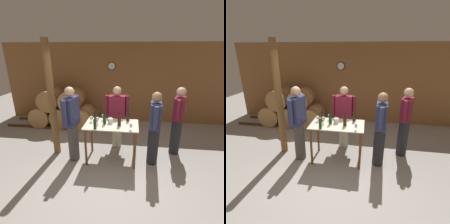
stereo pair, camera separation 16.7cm
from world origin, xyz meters
TOP-DOWN VIEW (x-y plane):
  - ground_plane at (0.00, 0.00)m, footprint 14.00×14.00m
  - back_wall at (-0.00, 3.01)m, footprint 8.40×0.08m
  - barrel_rack at (-1.93, 2.31)m, footprint 3.71×0.80m
  - tasting_table at (-0.06, 0.52)m, footprint 1.18×0.69m
  - wooden_post at (-1.46, 0.66)m, footprint 0.16×0.16m
  - wine_bottle_far_left at (-0.43, 0.67)m, footprint 0.08×0.08m
  - wine_bottle_left at (-0.37, 0.24)m, footprint 0.06×0.06m
  - wine_bottle_center at (-0.22, 0.51)m, footprint 0.07×0.07m
  - wine_bottle_right at (0.11, 0.46)m, footprint 0.08×0.08m
  - wine_bottle_far_right at (0.29, 0.76)m, footprint 0.07×0.07m
  - wine_glass_near_left at (-0.53, 0.60)m, footprint 0.06×0.06m
  - wine_glass_near_center at (-0.37, 0.49)m, footprint 0.06×0.06m
  - wine_glass_near_right at (-0.28, 0.72)m, footprint 0.06×0.06m
  - wine_glass_far_side at (0.36, 0.27)m, footprint 0.06×0.06m
  - ice_bucket at (-0.10, 0.57)m, footprint 0.11×0.11m
  - person_host at (-0.00, 1.14)m, footprint 0.59×0.24m
  - person_visitor_with_scarf at (-0.94, 0.44)m, footprint 0.29×0.58m
  - person_visitor_bearded at (1.46, 0.99)m, footprint 0.34×0.56m
  - person_visitor_near_door at (0.87, 0.50)m, footprint 0.25×0.59m

SIDE VIEW (x-z plane):
  - ground_plane at x=0.00m, z-range 0.00..0.00m
  - barrel_rack at x=-1.93m, z-range -0.07..1.19m
  - tasting_table at x=-0.06m, z-range 0.28..1.19m
  - person_host at x=0.00m, z-range 0.05..1.67m
  - person_visitor_near_door at x=0.87m, z-range 0.05..1.71m
  - person_visitor_bearded at x=1.46m, z-range 0.05..1.72m
  - person_visitor_with_scarf at x=-0.94m, z-range 0.05..1.79m
  - ice_bucket at x=-0.10m, z-range 0.90..1.02m
  - wine_glass_near_left at x=-0.53m, z-range 0.93..1.06m
  - wine_glass_near_right at x=-0.28m, z-range 0.94..1.07m
  - wine_glass_far_side at x=0.36m, z-range 0.94..1.08m
  - wine_bottle_right at x=0.11m, z-range 0.87..1.17m
  - wine_bottle_left at x=-0.37m, z-range 0.87..1.17m
  - wine_bottle_far_right at x=0.29m, z-range 0.87..1.17m
  - wine_glass_near_center at x=-0.37m, z-range 0.94..1.10m
  - wine_bottle_center at x=-0.22m, z-range 0.87..1.18m
  - wine_bottle_far_left at x=-0.43m, z-range 0.88..1.17m
  - wooden_post at x=-1.46m, z-range 0.00..2.70m
  - back_wall at x=0.00m, z-range 0.00..2.70m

